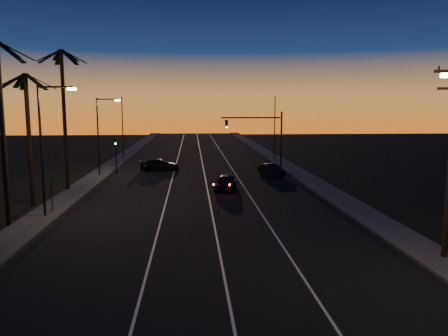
{
  "coord_description": "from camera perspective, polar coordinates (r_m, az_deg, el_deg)",
  "views": [
    {
      "loc": [
        -0.88,
        -10.05,
        7.55
      ],
      "look_at": [
        1.59,
        23.44,
        2.83
      ],
      "focal_mm": 35.0,
      "sensor_mm": 36.0,
      "label": 1
    }
  ],
  "objects": [
    {
      "name": "palm_far",
      "position": [
        41.62,
        -20.19,
        7.61
      ],
      "size": [
        4.25,
        4.16,
        12.53
      ],
      "color": "black",
      "rests_on": "ground"
    },
    {
      "name": "cross_car",
      "position": [
        52.44,
        -8.43,
        0.42
      ],
      "size": [
        5.02,
        2.65,
        1.39
      ],
      "color": "black",
      "rests_on": "road"
    },
    {
      "name": "palm_mid",
      "position": [
        36.24,
        -24.2,
        5.26
      ],
      "size": [
        4.25,
        4.16,
        10.03
      ],
      "color": "black",
      "rests_on": "ground"
    },
    {
      "name": "lane_stripe_mid",
      "position": [
        40.78,
        -2.21,
        -2.64
      ],
      "size": [
        0.12,
        160.0,
        0.01
      ],
      "primitive_type": "cube",
      "color": "silver",
      "rests_on": "road"
    },
    {
      "name": "lead_car",
      "position": [
        39.77,
        0.22,
        -1.9
      ],
      "size": [
        2.57,
        4.82,
        1.4
      ],
      "color": "black",
      "rests_on": "road"
    },
    {
      "name": "far_pole_left",
      "position": [
        65.91,
        -13.1,
        5.15
      ],
      "size": [
        0.14,
        0.14,
        9.0
      ],
      "primitive_type": "cylinder",
      "color": "black",
      "rests_on": "ground"
    },
    {
      "name": "far_pole_right",
      "position": [
        63.25,
        6.64,
        5.19
      ],
      "size": [
        0.14,
        0.14,
        9.0
      ],
      "primitive_type": "cylinder",
      "color": "black",
      "rests_on": "ground"
    },
    {
      "name": "signal_mast",
      "position": [
        50.76,
        4.89,
        4.85
      ],
      "size": [
        7.1,
        0.41,
        7.0
      ],
      "color": "black",
      "rests_on": "ground"
    },
    {
      "name": "streetlight_left_near",
      "position": [
        31.7,
        -22.3,
        3.38
      ],
      "size": [
        2.55,
        0.26,
        9.0
      ],
      "color": "black",
      "rests_on": "ground"
    },
    {
      "name": "lane_stripe_left",
      "position": [
        40.81,
        -7.13,
        -2.69
      ],
      "size": [
        0.12,
        160.0,
        0.01
      ],
      "primitive_type": "cube",
      "color": "silver",
      "rests_on": "road"
    },
    {
      "name": "streetlight_left_far",
      "position": [
        49.11,
        -15.79,
        4.8
      ],
      "size": [
        2.55,
        0.26,
        8.5
      ],
      "color": "black",
      "rests_on": "ground"
    },
    {
      "name": "sidewalk_left",
      "position": [
        42.03,
        -18.38,
        -2.64
      ],
      "size": [
        2.4,
        170.0,
        0.16
      ],
      "primitive_type": "cube",
      "color": "#333331",
      "rests_on": "ground"
    },
    {
      "name": "street_sign",
      "position": [
        33.13,
        -21.6,
        -2.81
      ],
      "size": [
        0.7,
        0.06,
        2.6
      ],
      "color": "black",
      "rests_on": "ground"
    },
    {
      "name": "lane_stripe_right",
      "position": [
        41.05,
        2.68,
        -2.58
      ],
      "size": [
        0.12,
        160.0,
        0.01
      ],
      "primitive_type": "cube",
      "color": "silver",
      "rests_on": "road"
    },
    {
      "name": "signal_post",
      "position": [
        50.99,
        -13.95,
        2.53
      ],
      "size": [
        0.28,
        0.37,
        4.2
      ],
      "color": "black",
      "rests_on": "ground"
    },
    {
      "name": "palm_near",
      "position": [
        30.41,
        -27.07,
        6.24
      ],
      "size": [
        4.25,
        4.16,
        11.53
      ],
      "color": "black",
      "rests_on": "ground"
    },
    {
      "name": "right_car",
      "position": [
        48.12,
        6.2,
        -0.26
      ],
      "size": [
        2.73,
        4.24,
        1.32
      ],
      "color": "black",
      "rests_on": "road"
    },
    {
      "name": "road",
      "position": [
        40.77,
        -2.92,
        -2.67
      ],
      "size": [
        20.0,
        170.0,
        0.01
      ],
      "primitive_type": "cube",
      "color": "black",
      "rests_on": "ground"
    },
    {
      "name": "sidewalk_right",
      "position": [
        42.5,
        12.37,
        -2.31
      ],
      "size": [
        2.4,
        170.0,
        0.16
      ],
      "primitive_type": "cube",
      "color": "#333331",
      "rests_on": "ground"
    }
  ]
}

